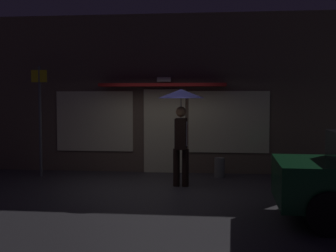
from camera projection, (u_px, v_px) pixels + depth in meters
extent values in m
plane|color=#38353A|center=(153.00, 189.00, 9.58)|extent=(18.00, 18.00, 0.00)
cube|color=brown|center=(165.00, 94.00, 11.78)|extent=(10.14, 0.30, 4.17)
cube|color=beige|center=(165.00, 131.00, 11.67)|extent=(1.10, 0.04, 2.20)
cube|color=beige|center=(95.00, 121.00, 11.86)|extent=(2.08, 0.04, 1.60)
cube|color=beige|center=(229.00, 122.00, 11.48)|extent=(2.08, 0.04, 1.60)
cube|color=white|center=(164.00, 80.00, 11.51)|extent=(0.36, 0.16, 0.12)
cube|color=maroon|center=(163.00, 85.00, 11.27)|extent=(3.20, 0.70, 0.08)
cylinder|color=black|center=(176.00, 167.00, 9.87)|extent=(0.15, 0.15, 0.84)
cylinder|color=black|center=(185.00, 168.00, 9.85)|extent=(0.15, 0.15, 0.84)
cube|color=black|center=(181.00, 134.00, 9.81)|extent=(0.25, 0.46, 0.68)
cube|color=silver|center=(187.00, 134.00, 9.80)|extent=(0.02, 0.14, 0.54)
cube|color=red|center=(187.00, 135.00, 9.80)|extent=(0.03, 0.05, 0.43)
sphere|color=tan|center=(181.00, 112.00, 9.79)|extent=(0.23, 0.23, 0.23)
cylinder|color=slate|center=(181.00, 111.00, 9.78)|extent=(0.02, 0.02, 0.95)
cone|color=#14144C|center=(181.00, 94.00, 9.76)|extent=(1.04, 1.04, 0.20)
cylinder|color=black|center=(309.00, 189.00, 7.96)|extent=(0.65, 0.24, 0.64)
cylinder|color=black|center=(329.00, 214.00, 6.28)|extent=(0.65, 0.24, 0.64)
cylinder|color=#595B60|center=(40.00, 122.00, 11.03)|extent=(0.07, 0.07, 2.76)
cube|color=gold|center=(39.00, 76.00, 10.95)|extent=(0.40, 0.02, 0.30)
cylinder|color=slate|center=(220.00, 168.00, 10.98)|extent=(0.25, 0.25, 0.49)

